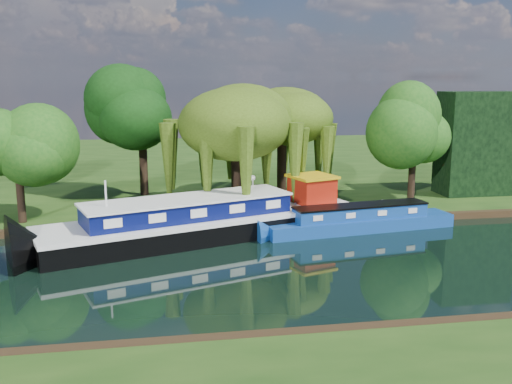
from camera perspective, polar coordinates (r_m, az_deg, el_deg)
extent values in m
plane|color=black|center=(29.26, 1.98, -7.62)|extent=(120.00, 120.00, 0.00)
cube|color=#1B3C10|center=(62.06, -4.20, 2.76)|extent=(120.00, 52.00, 0.45)
cube|color=black|center=(34.71, -5.04, -3.74)|extent=(20.04, 10.47, 1.31)
cube|color=silver|center=(34.52, -5.06, -2.51)|extent=(20.17, 10.58, 0.24)
cube|color=#080F46|center=(33.97, -6.77, -1.65)|extent=(12.57, 6.90, 1.04)
cube|color=silver|center=(33.84, -6.80, -0.68)|extent=(12.84, 7.18, 0.13)
cube|color=#97190B|center=(37.88, 5.62, 0.21)|extent=(3.05, 3.05, 1.64)
cube|color=#C79D0E|center=(37.72, 5.64, 1.56)|extent=(3.40, 3.40, 0.17)
cylinder|color=silver|center=(32.41, -14.74, -1.15)|extent=(0.11, 0.11, 2.62)
cube|color=navy|center=(36.71, 10.37, -3.28)|extent=(12.58, 3.82, 0.93)
cube|color=navy|center=(36.50, 10.41, -1.99)|extent=(8.82, 2.77, 0.78)
cube|color=black|center=(36.41, 10.44, -1.31)|extent=(8.94, 2.89, 0.10)
cube|color=silver|center=(34.40, 6.23, -2.62)|extent=(0.62, 0.14, 0.33)
cube|color=silver|center=(35.32, 9.46, -2.34)|extent=(0.62, 0.14, 0.33)
cube|color=silver|center=(36.34, 12.52, -2.07)|extent=(0.62, 0.14, 0.33)
cube|color=silver|center=(37.46, 15.40, -1.81)|extent=(0.62, 0.14, 0.33)
imported|color=#97190B|center=(34.61, -15.09, -4.99)|extent=(3.23, 2.50, 0.61)
cylinder|color=black|center=(39.33, -1.98, 1.67)|extent=(0.63, 0.63, 4.87)
ellipsoid|color=#364D10|center=(38.88, -2.02, 6.78)|extent=(6.79, 6.79, 4.39)
cylinder|color=black|center=(43.21, 2.58, 2.31)|extent=(0.64, 0.64, 4.51)
ellipsoid|color=#364D10|center=(42.81, 2.62, 6.61)|extent=(6.16, 6.16, 3.98)
cylinder|color=black|center=(38.81, -22.59, 1.12)|extent=(0.45, 0.45, 5.47)
ellipsoid|color=#184D13|center=(38.50, -22.85, 4.39)|extent=(4.48, 4.48, 4.48)
cylinder|color=black|center=(45.20, -11.25, 4.11)|extent=(0.68, 0.68, 7.01)
ellipsoid|color=black|center=(44.93, -11.39, 7.73)|extent=(5.61, 5.61, 5.61)
cylinder|color=black|center=(43.70, 15.38, 2.86)|extent=(0.55, 0.55, 5.79)
ellipsoid|color=#184D13|center=(43.43, 15.55, 5.95)|extent=(4.63, 4.63, 4.63)
cube|color=black|center=(48.12, 21.35, 4.57)|extent=(6.00, 3.00, 8.00)
cylinder|color=silver|center=(38.91, -0.32, -0.43)|extent=(0.10, 0.10, 2.20)
sphere|color=white|center=(38.67, -0.32, 1.43)|extent=(0.36, 0.36, 0.36)
cylinder|color=silver|center=(36.81, -16.16, -2.54)|extent=(0.16, 0.16, 1.00)
cylinder|color=silver|center=(36.56, -6.78, -2.25)|extent=(0.16, 0.16, 1.00)
cylinder|color=silver|center=(37.51, 3.97, -1.85)|extent=(0.16, 0.16, 1.00)
cylinder|color=silver|center=(39.30, 12.51, -1.48)|extent=(0.16, 0.16, 1.00)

